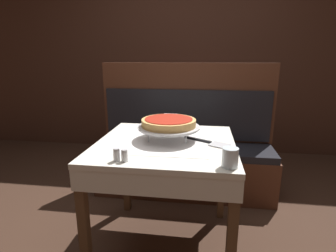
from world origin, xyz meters
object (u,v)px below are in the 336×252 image
(pizza_server, at_px, (208,142))
(pepper_shaker, at_px, (125,155))
(condiment_caddy, at_px, (187,100))
(deep_dish_pizza, at_px, (169,122))
(dining_table_rear, at_px, (188,113))
(salt_shaker, at_px, (117,155))
(booth_bench, at_px, (185,155))
(pizza_pan_stand, at_px, (169,128))
(water_glass_near, at_px, (230,157))
(napkin_holder, at_px, (170,120))
(dining_table_front, at_px, (166,156))

(pizza_server, relative_size, pepper_shaker, 4.70)
(pepper_shaker, xyz_separation_m, condiment_caddy, (0.19, 1.79, -0.00))
(condiment_caddy, bearing_deg, deep_dish_pizza, -90.78)
(dining_table_rear, xyz_separation_m, pepper_shaker, (-0.20, -1.83, 0.16))
(salt_shaker, bearing_deg, condiment_caddy, 82.74)
(booth_bench, relative_size, pizza_pan_stand, 4.16)
(pizza_pan_stand, relative_size, water_glass_near, 4.19)
(dining_table_rear, xyz_separation_m, water_glass_near, (0.31, -1.83, 0.17))
(deep_dish_pizza, xyz_separation_m, napkin_holder, (-0.03, 0.33, -0.07))
(deep_dish_pizza, distance_m, napkin_holder, 0.34)
(deep_dish_pizza, relative_size, condiment_caddy, 2.20)
(pizza_pan_stand, relative_size, condiment_caddy, 2.54)
(booth_bench, height_order, condiment_caddy, booth_bench)
(pizza_pan_stand, bearing_deg, dining_table_rear, 88.81)
(pepper_shaker, bearing_deg, deep_dish_pizza, 66.37)
(dining_table_front, relative_size, dining_table_rear, 1.14)
(dining_table_rear, xyz_separation_m, napkin_holder, (-0.06, -1.12, 0.17))
(napkin_holder, xyz_separation_m, condiment_caddy, (0.05, 1.07, -0.02))
(dining_table_front, xyz_separation_m, booth_bench, (0.06, 0.80, -0.30))
(dining_table_rear, bearing_deg, deep_dish_pizza, -91.19)
(dining_table_rear, xyz_separation_m, booth_bench, (0.02, -0.69, -0.27))
(booth_bench, relative_size, napkin_holder, 16.19)
(pizza_pan_stand, xyz_separation_m, water_glass_near, (0.34, -0.38, -0.03))
(booth_bench, distance_m, salt_shaker, 1.25)
(water_glass_near, relative_size, condiment_caddy, 0.61)
(pepper_shaker, bearing_deg, water_glass_near, -0.02)
(salt_shaker, bearing_deg, booth_bench, 77.30)
(pizza_server, height_order, condiment_caddy, condiment_caddy)
(salt_shaker, distance_m, napkin_holder, 0.74)
(dining_table_rear, bearing_deg, salt_shaker, -97.43)
(dining_table_front, distance_m, deep_dish_pizza, 0.21)
(booth_bench, bearing_deg, salt_shaker, -102.70)
(dining_table_rear, height_order, pizza_server, pizza_server)
(pizza_server, height_order, water_glass_near, water_glass_near)
(dining_table_rear, relative_size, pizza_pan_stand, 1.89)
(pizza_pan_stand, height_order, napkin_holder, napkin_holder)
(booth_bench, relative_size, condiment_caddy, 10.57)
(condiment_caddy, bearing_deg, water_glass_near, -79.75)
(condiment_caddy, bearing_deg, salt_shaker, -97.26)
(water_glass_near, height_order, pepper_shaker, water_glass_near)
(booth_bench, relative_size, pepper_shaker, 26.84)
(pizza_pan_stand, distance_m, pizza_server, 0.26)
(dining_table_front, height_order, deep_dish_pizza, deep_dish_pizza)
(water_glass_near, bearing_deg, pepper_shaker, 179.98)
(water_glass_near, xyz_separation_m, pepper_shaker, (-0.51, 0.00, -0.02))
(salt_shaker, bearing_deg, water_glass_near, -0.02)
(dining_table_front, xyz_separation_m, napkin_holder, (-0.02, 0.37, 0.14))
(pizza_pan_stand, height_order, pepper_shaker, pizza_pan_stand)
(deep_dish_pizza, height_order, condiment_caddy, condiment_caddy)
(pizza_server, xyz_separation_m, salt_shaker, (-0.45, -0.35, 0.03))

